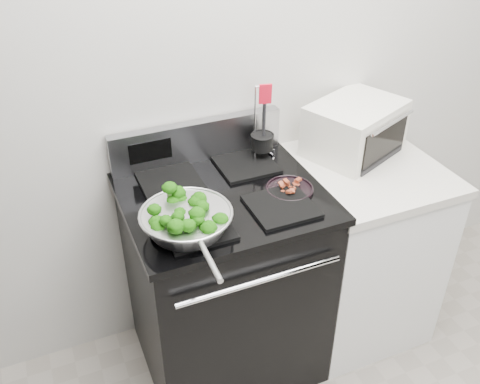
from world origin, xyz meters
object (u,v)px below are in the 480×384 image
bacon_plate (290,187)px  toaster_oven (355,128)px  skillet (187,220)px  utensil_holder (262,146)px  gas_range (225,280)px

bacon_plate → toaster_oven: (0.44, 0.22, 0.07)m
skillet → toaster_oven: (0.90, 0.32, 0.04)m
skillet → bacon_plate: bearing=13.6°
utensil_holder → toaster_oven: (0.43, -0.06, 0.02)m
skillet → utensil_holder: bearing=40.3°
gas_range → bacon_plate: gas_range is taller
skillet → gas_range: bearing=42.1°
gas_range → toaster_oven: toaster_oven is taller
skillet → utensil_holder: size_ratio=1.51×
bacon_plate → toaster_oven: 0.49m
utensil_holder → toaster_oven: size_ratio=0.70×
utensil_holder → toaster_oven: 0.44m
utensil_holder → bacon_plate: bearing=-77.5°
gas_range → skillet: gas_range is taller
toaster_oven → bacon_plate: bearing=-176.7°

